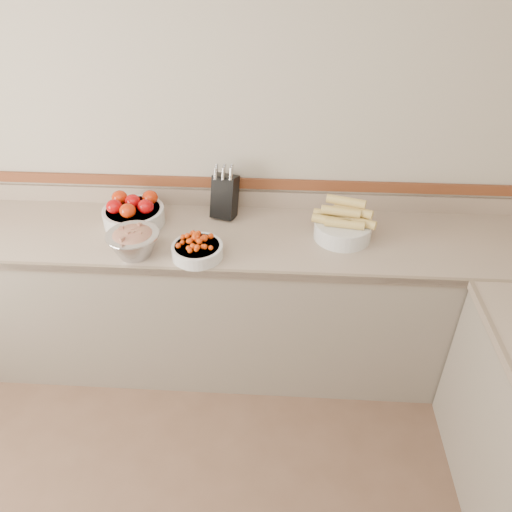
# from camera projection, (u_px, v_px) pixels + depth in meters

# --- Properties ---
(back_wall) EXTENTS (4.00, 0.00, 4.00)m
(back_wall) POSITION_uv_depth(u_px,v_px,m) (199.00, 139.00, 2.70)
(back_wall) COLOR #B1A692
(back_wall) RESTS_ON ground_plane
(counter_back) EXTENTS (4.00, 0.65, 1.08)m
(counter_back) POSITION_uv_depth(u_px,v_px,m) (200.00, 298.00, 2.92)
(counter_back) COLOR gray
(counter_back) RESTS_ON ground_plane
(knife_block) EXTENTS (0.17, 0.18, 0.31)m
(knife_block) POSITION_uv_depth(u_px,v_px,m) (225.00, 195.00, 2.75)
(knife_block) COLOR black
(knife_block) RESTS_ON counter_back
(tomato_bowl) EXTENTS (0.33, 0.33, 0.16)m
(tomato_bowl) POSITION_uv_depth(u_px,v_px,m) (133.00, 212.00, 2.71)
(tomato_bowl) COLOR silver
(tomato_bowl) RESTS_ON counter_back
(cherry_tomato_bowl) EXTENTS (0.26, 0.26, 0.14)m
(cherry_tomato_bowl) POSITION_uv_depth(u_px,v_px,m) (197.00, 248.00, 2.47)
(cherry_tomato_bowl) COLOR silver
(cherry_tomato_bowl) RESTS_ON counter_back
(corn_bowl) EXTENTS (0.33, 0.30, 0.22)m
(corn_bowl) POSITION_uv_depth(u_px,v_px,m) (343.00, 225.00, 2.60)
(corn_bowl) COLOR silver
(corn_bowl) RESTS_ON counter_back
(rhubarb_bowl) EXTENTS (0.26, 0.26, 0.15)m
(rhubarb_bowl) POSITION_uv_depth(u_px,v_px,m) (134.00, 241.00, 2.46)
(rhubarb_bowl) COLOR #B2B2BA
(rhubarb_bowl) RESTS_ON counter_back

